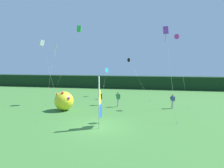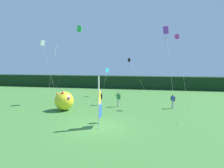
# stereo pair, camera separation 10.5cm
# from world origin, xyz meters

# --- Properties ---
(ground_plane) EXTENTS (120.00, 120.00, 0.00)m
(ground_plane) POSITION_xyz_m (0.00, 0.00, 0.00)
(ground_plane) COLOR #3D7533
(distant_treeline) EXTENTS (80.00, 2.40, 2.58)m
(distant_treeline) POSITION_xyz_m (0.00, 25.46, 1.29)
(distant_treeline) COLOR black
(distant_treeline) RESTS_ON ground
(banner_flag) EXTENTS (0.06, 1.03, 4.31)m
(banner_flag) POSITION_xyz_m (0.26, -0.32, 2.06)
(banner_flag) COLOR #B7B7BC
(banner_flag) RESTS_ON ground
(person_near_banner) EXTENTS (0.55, 0.48, 1.66)m
(person_near_banner) POSITION_xyz_m (6.93, 7.89, 0.89)
(person_near_banner) COLOR #B7B2A3
(person_near_banner) RESTS_ON ground
(person_mid_field) EXTENTS (0.55, 0.48, 1.79)m
(person_mid_field) POSITION_xyz_m (0.55, 7.61, 0.96)
(person_mid_field) COLOR #B7B2A3
(person_mid_field) RESTS_ON ground
(person_far_left) EXTENTS (0.55, 0.48, 1.65)m
(person_far_left) POSITION_xyz_m (-1.77, 8.13, 0.88)
(person_far_left) COLOR #B7B2A3
(person_far_left) RESTS_ON ground
(inflatable_balloon) EXTENTS (2.12, 2.12, 2.16)m
(inflatable_balloon) POSITION_xyz_m (-5.11, 4.71, 1.07)
(inflatable_balloon) COLOR yellow
(inflatable_balloon) RESTS_ON ground
(kite_magenta_delta_0) EXTENTS (1.75, 1.15, 8.69)m
(kite_magenta_delta_0) POSITION_xyz_m (7.31, 8.79, 8.29)
(kite_magenta_delta_0) COLOR brown
(kite_magenta_delta_0) RESTS_ON ground
(kite_black_delta_1) EXTENTS (3.46, 2.43, 6.03)m
(kite_black_delta_1) POSITION_xyz_m (1.26, 14.07, 5.68)
(kite_black_delta_1) COLOR brown
(kite_black_delta_1) RESTS_ON ground
(kite_green_box_2) EXTENTS (4.21, 1.38, 10.13)m
(kite_green_box_2) POSITION_xyz_m (-4.95, 9.52, 9.68)
(kite_green_box_2) COLOR brown
(kite_green_box_2) RESTS_ON ground
(kite_white_diamond_3) EXTENTS (1.29, 1.47, 7.54)m
(kite_white_diamond_3) POSITION_xyz_m (-7.56, 7.66, 6.78)
(kite_white_diamond_3) COLOR brown
(kite_white_diamond_3) RESTS_ON ground
(kite_white_box_4) EXTENTS (3.54, 2.32, 8.63)m
(kite_white_box_4) POSITION_xyz_m (-11.22, 11.14, 8.15)
(kite_white_box_4) COLOR brown
(kite_white_box_4) RESTS_ON ground
(kite_purple_diamond_5) EXTENTS (1.29, 2.05, 8.66)m
(kite_purple_diamond_5) POSITION_xyz_m (5.69, 3.57, 7.64)
(kite_purple_diamond_5) COLOR brown
(kite_purple_diamond_5) RESTS_ON ground
(kite_cyan_delta_6) EXTENTS (0.69, 4.45, 4.54)m
(kite_cyan_delta_6) POSITION_xyz_m (-2.61, 15.44, 4.10)
(kite_cyan_delta_6) COLOR brown
(kite_cyan_delta_6) RESTS_ON ground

